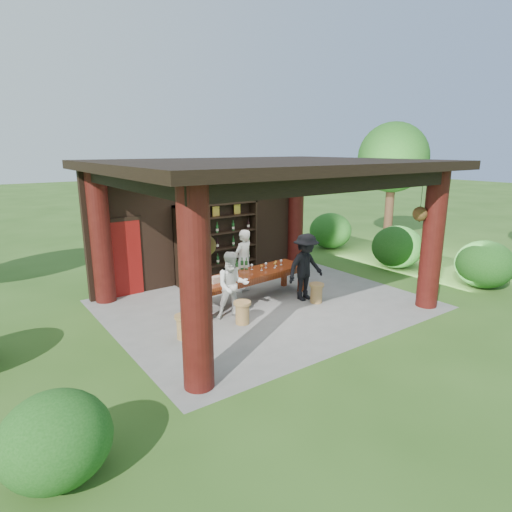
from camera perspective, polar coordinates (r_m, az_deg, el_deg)
ground at (r=10.72m, az=1.25°, el=-6.40°), size 90.00×90.00×0.00m
pavilion at (r=10.50m, az=-0.15°, el=5.21°), size 7.50×6.00×3.60m
wine_shelf at (r=12.41m, az=-5.17°, el=1.91°), size 2.58×0.39×2.27m
tasting_table at (r=10.71m, az=-0.79°, el=-2.84°), size 3.34×1.15×0.75m
stool_near_left at (r=9.49m, az=-1.83°, el=-7.47°), size 0.39×0.39×0.51m
stool_near_right at (r=10.83m, az=8.05°, el=-4.84°), size 0.38×0.38×0.49m
stool_far_left at (r=8.91m, az=-9.58°, el=-9.19°), size 0.38×0.38×0.50m
host at (r=11.40m, az=-1.72°, el=-0.66°), size 0.70×0.55×1.70m
guest_woman at (r=9.62m, az=-3.16°, el=-3.97°), size 0.91×0.82×1.55m
guest_man at (r=10.84m, az=6.63°, el=-1.48°), size 1.13×0.68×1.72m
table_bottles at (r=10.88m, az=-1.91°, el=-1.08°), size 0.37×0.15×0.31m
table_glasses at (r=11.10m, az=1.70°, el=-1.20°), size 0.96×0.29×0.15m
napkin_basket at (r=9.93m, az=-5.39°, el=-3.14°), size 0.28×0.20×0.14m
shrubs at (r=11.74m, az=8.43°, el=-1.86°), size 13.69×8.14×1.36m
trees at (r=13.75m, az=9.47°, el=12.34°), size 20.91×10.95×4.80m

